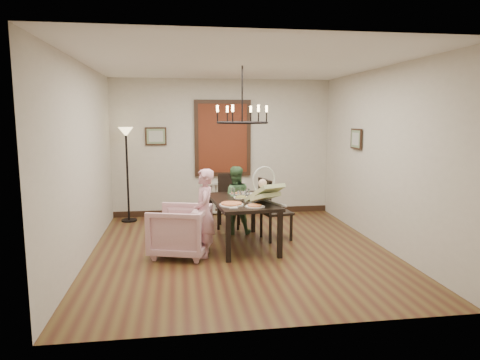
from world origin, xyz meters
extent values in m
cube|color=brown|center=(0.00, 0.00, 0.00)|extent=(4.50, 5.00, 0.01)
cube|color=white|center=(0.00, 0.00, 2.80)|extent=(4.50, 5.00, 0.01)
cube|color=beige|center=(0.00, 2.50, 1.40)|extent=(4.50, 0.01, 2.80)
cube|color=beige|center=(-2.25, 0.00, 1.40)|extent=(0.01, 5.00, 2.80)
cube|color=beige|center=(2.25, 0.00, 1.40)|extent=(0.01, 5.00, 2.80)
cube|color=black|center=(0.07, 0.24, 0.71)|extent=(1.03, 1.65, 0.05)
cube|color=black|center=(-0.25, -0.52, 0.34)|extent=(0.07, 0.07, 0.69)
cube|color=black|center=(-0.38, 0.93, 0.34)|extent=(0.07, 0.07, 0.69)
cube|color=black|center=(0.52, -0.45, 0.34)|extent=(0.07, 0.07, 0.69)
cube|color=black|center=(0.38, 1.00, 0.34)|extent=(0.07, 0.07, 0.69)
imported|color=#EAB3C5|center=(-0.91, -0.11, 0.37)|extent=(1.02, 1.00, 0.74)
imported|color=#E8A3B3|center=(-0.56, -0.21, 0.54)|extent=(0.28, 0.41, 1.07)
imported|color=#41683E|center=(0.05, 0.96, 0.49)|extent=(0.50, 0.40, 0.99)
imported|color=white|center=(0.04, 0.17, 0.77)|extent=(0.28, 0.28, 0.07)
cylinder|color=tan|center=(-0.15, -0.15, 0.76)|extent=(0.35, 0.35, 0.04)
cylinder|color=silver|center=(0.04, 0.34, 0.81)|extent=(0.07, 0.07, 0.13)
cube|color=maroon|center=(0.00, 2.46, 1.60)|extent=(1.00, 0.03, 1.40)
cube|color=black|center=(-1.35, 2.47, 1.65)|extent=(0.42, 0.03, 0.36)
cube|color=black|center=(2.21, 0.90, 1.65)|extent=(0.03, 0.42, 0.36)
torus|color=black|center=(0.07, 0.24, 1.95)|extent=(0.80, 0.80, 0.04)
camera|label=1|loc=(-0.93, -6.31, 2.04)|focal=32.00mm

